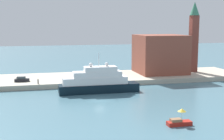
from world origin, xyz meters
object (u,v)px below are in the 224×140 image
at_px(small_motorboat, 179,121).
at_px(bell_tower, 194,34).
at_px(parked_car, 22,79).
at_px(person_figure, 38,81).
at_px(large_yacht, 98,82).
at_px(mooring_bollard, 104,80).
at_px(harbor_building, 160,54).

height_order(small_motorboat, bell_tower, bell_tower).
xyz_separation_m(small_motorboat, parked_car, (-30.64, 44.83, 1.23)).
relative_size(small_motorboat, person_figure, 3.03).
distance_m(large_yacht, mooring_bollard, 8.99).
height_order(large_yacht, bell_tower, bell_tower).
distance_m(parked_car, person_figure, 6.81).
distance_m(large_yacht, person_figure, 18.31).
distance_m(harbor_building, mooring_bollard, 26.41).
xyz_separation_m(large_yacht, mooring_bollard, (3.63, 8.17, -1.01)).
bearing_deg(small_motorboat, bell_tower, 59.89).
height_order(harbor_building, mooring_bollard, harbor_building).
xyz_separation_m(harbor_building, bell_tower, (12.70, -0.33, 7.04)).
bearing_deg(small_motorboat, person_figure, 122.81).
relative_size(person_figure, mooring_bollard, 1.91).
xyz_separation_m(large_yacht, bell_tower, (39.18, 19.46, 12.39)).
height_order(small_motorboat, person_figure, small_motorboat).
relative_size(large_yacht, parked_car, 5.06).
height_order(large_yacht, mooring_bollard, large_yacht).
relative_size(large_yacht, person_figure, 14.40).
relative_size(bell_tower, parked_car, 5.73).
xyz_separation_m(bell_tower, person_figure, (-55.34, -10.91, -13.09)).
relative_size(parked_car, person_figure, 2.85).
relative_size(bell_tower, mooring_bollard, 31.24).
bearing_deg(large_yacht, small_motorboat, -72.97).
height_order(small_motorboat, harbor_building, harbor_building).
height_order(small_motorboat, parked_car, small_motorboat).
distance_m(harbor_building, parked_car, 48.30).
xyz_separation_m(small_motorboat, mooring_bollard, (-6.01, 39.64, 1.00)).
xyz_separation_m(large_yacht, person_figure, (-16.17, 8.56, -0.70)).
distance_m(large_yacht, harbor_building, 33.48).
relative_size(parked_car, mooring_bollard, 5.45).
bearing_deg(person_figure, mooring_bollard, -1.12).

